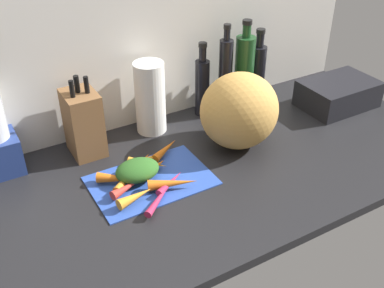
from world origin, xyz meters
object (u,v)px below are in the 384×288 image
(carrot_2, at_px, (125,179))
(carrot_10, at_px, (165,149))
(carrot_5, at_px, (141,163))
(carrot_6, at_px, (154,168))
(cutting_board, at_px, (151,180))
(knife_block, at_px, (83,123))
(bottle_3, at_px, (257,72))
(carrot_4, at_px, (136,197))
(carrot_9, at_px, (161,196))
(carrot_3, at_px, (170,182))
(bottle_2, at_px, (244,72))
(bottle_1, at_px, (225,76))
(winter_squash, at_px, (239,111))
(bottle_0, at_px, (202,85))
(carrot_1, at_px, (148,163))
(carrot_0, at_px, (147,160))
(paper_towel_roll, at_px, (150,98))
(dish_rack, at_px, (338,94))
(carrot_7, at_px, (120,179))
(carrot_8, at_px, (173,183))
(carrot_11, at_px, (127,188))

(carrot_2, relative_size, carrot_10, 0.93)
(carrot_5, xyz_separation_m, carrot_6, (0.02, -0.05, 0.00))
(carrot_10, bearing_deg, cutting_board, -134.74)
(knife_block, relative_size, bottle_3, 0.92)
(carrot_4, bearing_deg, carrot_9, -22.44)
(carrot_3, relative_size, bottle_2, 0.35)
(carrot_3, height_order, bottle_1, bottle_1)
(carrot_10, height_order, winter_squash, winter_squash)
(carrot_5, bearing_deg, winter_squash, -4.81)
(cutting_board, relative_size, carrot_4, 3.16)
(carrot_5, xyz_separation_m, bottle_3, (0.60, 0.20, 0.10))
(carrot_9, distance_m, bottle_0, 0.55)
(carrot_1, bearing_deg, winter_squash, -3.78)
(carrot_0, bearing_deg, carrot_3, -84.36)
(carrot_0, distance_m, carrot_6, 0.05)
(carrot_9, height_order, bottle_2, bottle_2)
(bottle_3, bearing_deg, bottle_2, -166.48)
(carrot_3, distance_m, paper_towel_roll, 0.37)
(carrot_4, height_order, winter_squash, winter_squash)
(dish_rack, bearing_deg, bottle_3, 143.34)
(carrot_1, height_order, carrot_7, carrot_7)
(carrot_0, relative_size, carrot_7, 1.02)
(carrot_8, distance_m, winter_squash, 0.35)
(carrot_0, bearing_deg, bottle_0, 32.05)
(carrot_2, bearing_deg, carrot_0, 30.39)
(carrot_8, relative_size, bottle_3, 0.50)
(carrot_9, distance_m, carrot_11, 0.11)
(bottle_1, bearing_deg, carrot_8, -140.70)
(carrot_1, bearing_deg, carrot_9, -102.58)
(carrot_6, bearing_deg, carrot_0, 89.02)
(carrot_4, relative_size, carrot_11, 1.08)
(carrot_7, relative_size, bottle_1, 0.41)
(carrot_1, height_order, carrot_10, carrot_10)
(carrot_10, bearing_deg, carrot_1, -154.41)
(carrot_0, height_order, carrot_4, same)
(winter_squash, xyz_separation_m, dish_rack, (0.50, 0.03, -0.08))
(winter_squash, bearing_deg, bottle_3, 42.58)
(cutting_board, bearing_deg, carrot_3, -57.74)
(carrot_2, relative_size, carrot_4, 1.05)
(carrot_9, bearing_deg, knife_block, 105.36)
(winter_squash, bearing_deg, carrot_8, -159.97)
(carrot_7, xyz_separation_m, bottle_0, (0.45, 0.26, 0.10))
(carrot_6, bearing_deg, winter_squash, 2.72)
(bottle_1, bearing_deg, paper_towel_roll, 175.76)
(carrot_10, bearing_deg, carrot_8, -110.65)
(carrot_4, xyz_separation_m, carrot_9, (0.07, -0.03, -0.01))
(carrot_4, height_order, paper_towel_roll, paper_towel_roll)
(carrot_10, xyz_separation_m, bottle_3, (0.49, 0.16, 0.10))
(knife_block, bearing_deg, carrot_0, -52.11)
(carrot_4, xyz_separation_m, carrot_5, (0.08, 0.15, -0.00))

